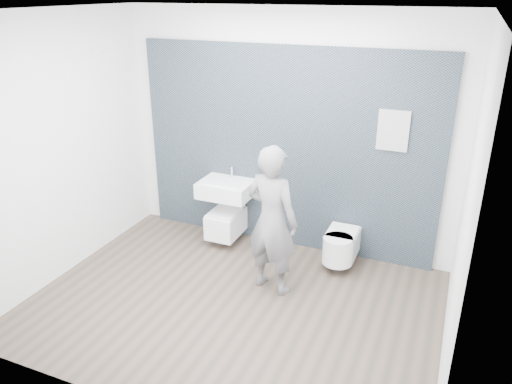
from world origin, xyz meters
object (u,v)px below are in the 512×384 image
at_px(toilet_square, 226,221).
at_px(toilet_rounded, 340,246).
at_px(visitor, 272,220).
at_px(washbasin, 226,188).

distance_m(toilet_square, toilet_rounded, 1.46).
bearing_deg(visitor, toilet_rounded, -115.27).
height_order(toilet_square, visitor, visitor).
xyz_separation_m(washbasin, toilet_rounded, (1.46, -0.06, -0.45)).
bearing_deg(toilet_rounded, washbasin, 177.69).
distance_m(washbasin, toilet_rounded, 1.53).
relative_size(washbasin, toilet_square, 0.99).
bearing_deg(washbasin, toilet_square, -90.00).
relative_size(toilet_square, toilet_rounded, 1.08).
height_order(toilet_square, toilet_rounded, toilet_square).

